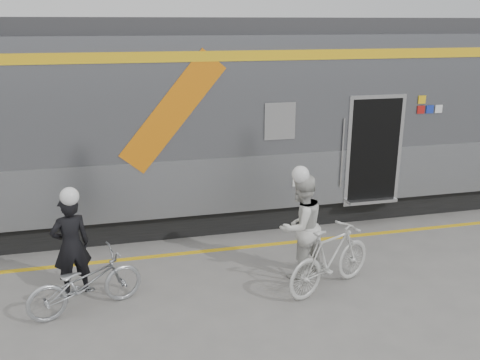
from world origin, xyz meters
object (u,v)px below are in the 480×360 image
object	(u,v)px
bicycle_left	(85,283)
woman	(301,226)
bicycle_right	(330,258)
man	(71,246)

from	to	relation	value
bicycle_left	woman	size ratio (longest dim) A/B	0.96
bicycle_left	woman	xyz separation A→B (m)	(3.37, 0.29, 0.43)
woman	bicycle_right	xyz separation A→B (m)	(0.30, -0.55, -0.34)
man	woman	bearing A→B (deg)	156.52
bicycle_left	woman	world-z (taller)	woman
bicycle_right	woman	bearing A→B (deg)	4.24
man	bicycle_left	bearing A→B (deg)	90.70
bicycle_left	bicycle_right	xyz separation A→B (m)	(3.67, -0.26, 0.09)
man	bicycle_right	world-z (taller)	man
bicycle_left	bicycle_right	world-z (taller)	bicycle_right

